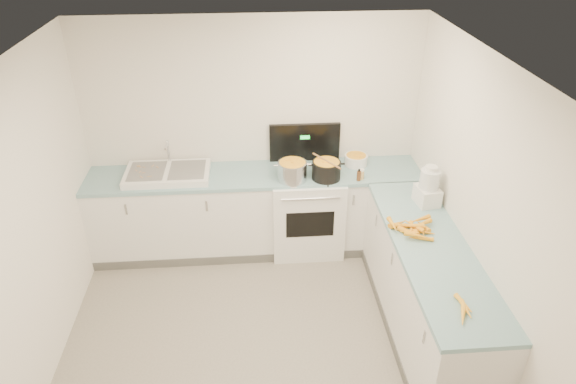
{
  "coord_description": "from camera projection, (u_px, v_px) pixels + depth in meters",
  "views": [
    {
      "loc": [
        -0.03,
        -3.04,
        3.49
      ],
      "look_at": [
        0.3,
        1.1,
        1.05
      ],
      "focal_mm": 32.0,
      "sensor_mm": 36.0,
      "label": 1
    }
  ],
  "objects": [
    {
      "name": "food_processor",
      "position": [
        428.0,
        188.0,
        4.77
      ],
      "size": [
        0.22,
        0.26,
        0.39
      ],
      "color": "white",
      "rests_on": "counter_right"
    },
    {
      "name": "mixing_bowl",
      "position": [
        356.0,
        160.0,
        5.51
      ],
      "size": [
        0.29,
        0.29,
        0.11
      ],
      "primitive_type": "cylinder",
      "rotation": [
        0.0,
        0.0,
        -0.23
      ],
      "color": "white",
      "rests_on": "counter_back"
    },
    {
      "name": "counter_right",
      "position": [
        426.0,
        290.0,
        4.5
      ],
      "size": [
        0.62,
        2.2,
        0.94
      ],
      "color": "white",
      "rests_on": "ground"
    },
    {
      "name": "counter_back",
      "position": [
        256.0,
        211.0,
        5.6
      ],
      "size": [
        3.5,
        0.62,
        0.94
      ],
      "color": "white",
      "rests_on": "ground"
    },
    {
      "name": "wall_back",
      "position": [
        253.0,
        134.0,
        5.47
      ],
      "size": [
        3.5,
        0.0,
        2.5
      ],
      "primitive_type": null,
      "rotation": [
        1.57,
        0.0,
        0.0
      ],
      "color": "white",
      "rests_on": "ground"
    },
    {
      "name": "wall_left",
      "position": [
        12.0,
        258.0,
        3.63
      ],
      "size": [
        0.0,
        4.0,
        2.5
      ],
      "primitive_type": null,
      "rotation": [
        1.57,
        0.0,
        1.57
      ],
      "color": "white",
      "rests_on": "ground"
    },
    {
      "name": "spice_jar",
      "position": [
        361.0,
        175.0,
        5.24
      ],
      "size": [
        0.06,
        0.06,
        0.1
      ],
      "primitive_type": "cylinder",
      "color": "#E5B266",
      "rests_on": "counter_back"
    },
    {
      "name": "floor",
      "position": [
        263.0,
        364.0,
        4.38
      ],
      "size": [
        3.5,
        4.0,
        0.0
      ],
      "primitive_type": null,
      "color": "gray",
      "rests_on": "ground"
    },
    {
      "name": "wall_right",
      "position": [
        491.0,
        235.0,
        3.87
      ],
      "size": [
        0.0,
        4.0,
        2.5
      ],
      "primitive_type": null,
      "rotation": [
        1.57,
        0.0,
        -1.57
      ],
      "color": "white",
      "rests_on": "ground"
    },
    {
      "name": "peeled_carrots",
      "position": [
        464.0,
        309.0,
        3.59
      ],
      "size": [
        0.15,
        0.31,
        0.04
      ],
      "color": "#FFAD26",
      "rests_on": "counter_right"
    },
    {
      "name": "sink",
      "position": [
        168.0,
        173.0,
        5.29
      ],
      "size": [
        0.86,
        0.52,
        0.31
      ],
      "color": "white",
      "rests_on": "counter_back"
    },
    {
      "name": "extract_bottle",
      "position": [
        359.0,
        176.0,
        5.21
      ],
      "size": [
        0.04,
        0.04,
        0.11
      ],
      "primitive_type": "cylinder",
      "color": "#593319",
      "rests_on": "counter_back"
    },
    {
      "name": "wooden_spoon",
      "position": [
        327.0,
        161.0,
        5.17
      ],
      "size": [
        0.24,
        0.37,
        0.02
      ],
      "primitive_type": "cylinder",
      "rotation": [
        1.57,
        0.0,
        0.56
      ],
      "color": "#AD7A47",
      "rests_on": "black_pot"
    },
    {
      "name": "carrot_pile",
      "position": [
        412.0,
        228.0,
        4.43
      ],
      "size": [
        0.4,
        0.37,
        0.09
      ],
      "color": "#FFA91F",
      "rests_on": "counter_right"
    },
    {
      "name": "peelings",
      "position": [
        145.0,
        170.0,
        5.26
      ],
      "size": [
        0.24,
        0.28,
        0.01
      ],
      "color": "tan",
      "rests_on": "sink"
    },
    {
      "name": "black_pot",
      "position": [
        326.0,
        171.0,
        5.23
      ],
      "size": [
        0.36,
        0.36,
        0.21
      ],
      "primitive_type": "cylinder",
      "rotation": [
        0.0,
        0.0,
        -0.28
      ],
      "color": "black",
      "rests_on": "stove"
    },
    {
      "name": "steel_pot",
      "position": [
        292.0,
        172.0,
        5.21
      ],
      "size": [
        0.32,
        0.32,
        0.22
      ],
      "primitive_type": "cylinder",
      "rotation": [
        0.0,
        0.0,
        -0.06
      ],
      "color": "silver",
      "rests_on": "stove"
    },
    {
      "name": "stove",
      "position": [
        306.0,
        209.0,
        5.63
      ],
      "size": [
        0.76,
        0.65,
        1.36
      ],
      "color": "white",
      "rests_on": "ground"
    },
    {
      "name": "ceiling",
      "position": [
        253.0,
        80.0,
        3.12
      ],
      "size": [
        3.5,
        4.0,
        0.0
      ],
      "primitive_type": null,
      "rotation": [
        3.14,
        0.0,
        0.0
      ],
      "color": "white",
      "rests_on": "ground"
    }
  ]
}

